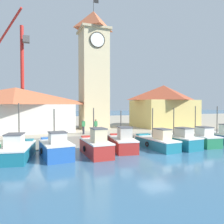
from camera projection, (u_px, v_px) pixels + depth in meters
name	position (u px, v px, depth m)	size (l,w,h in m)	color
ground_plane	(155.00, 157.00, 18.20)	(300.00, 300.00, 0.00)	#386689
quay_wharf	(83.00, 124.00, 42.56)	(120.00, 40.00, 1.16)	#A89E89
fishing_boat_left_outer	(17.00, 150.00, 17.36)	(2.91, 5.40, 4.47)	#196B7F
fishing_boat_left_inner	(56.00, 148.00, 17.82)	(2.50, 4.54, 3.98)	#2356A8
fishing_boat_mid_left	(96.00, 146.00, 18.64)	(1.94, 4.69, 4.04)	#AD2823
fishing_boat_center	(123.00, 142.00, 20.69)	(2.60, 4.95, 3.75)	#AD2823
fishing_boat_mid_right	(157.00, 142.00, 21.41)	(2.17, 5.37, 4.00)	#196B7F
fishing_boat_right_inner	(178.00, 140.00, 22.11)	(2.52, 5.04, 4.02)	#196B7F
fishing_boat_right_outer	(199.00, 138.00, 23.52)	(2.37, 5.21, 4.19)	#237A4C
fishing_boat_far_right	(221.00, 136.00, 25.06)	(2.36, 4.43, 4.17)	navy
clock_tower	(94.00, 68.00, 29.36)	(3.93, 3.93, 17.32)	beige
warehouse_left	(16.00, 109.00, 25.27)	(13.27, 6.26, 5.19)	silver
warehouse_right	(164.00, 105.00, 32.21)	(8.50, 6.96, 6.06)	tan
port_crane_near	(21.00, 84.00, 35.29)	(6.01, 8.96, 18.81)	maroon
dock_worker_near_tower	(84.00, 126.00, 23.42)	(0.34, 0.22, 1.62)	#33333D
dock_worker_along_quay	(96.00, 126.00, 23.43)	(0.34, 0.22, 1.62)	#33333D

